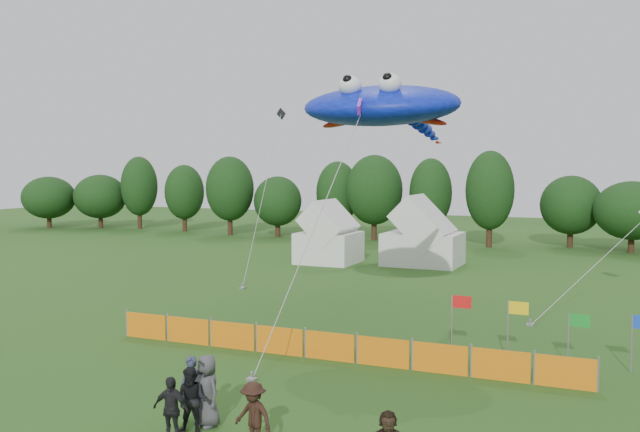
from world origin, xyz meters
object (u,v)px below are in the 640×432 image
at_px(spectator_a, 191,390).
at_px(tent_right, 423,238).
at_px(spectator_b, 192,401).
at_px(stingray_kite, 386,107).
at_px(spectator_e, 207,391).
at_px(spectator_d, 171,409).
at_px(spectator_c, 253,416).
at_px(barrier_fence, 329,346).
at_px(tent_left, 329,238).

bearing_deg(spectator_a, tent_right, 86.03).
distance_m(spectator_b, stingray_kite, 15.78).
bearing_deg(stingray_kite, spectator_e, -93.40).
relative_size(spectator_e, stingray_kite, 0.11).
height_order(spectator_a, spectator_d, spectator_a).
bearing_deg(tent_right, spectator_b, -85.05).
distance_m(tent_right, stingray_kite, 21.10).
bearing_deg(stingray_kite, spectator_d, -94.13).
bearing_deg(stingray_kite, spectator_b, -93.51).
bearing_deg(stingray_kite, spectator_c, -85.13).
distance_m(tent_right, barrier_fence, 25.07).
xyz_separation_m(tent_left, barrier_fence, (9.82, -23.23, -1.30)).
distance_m(spectator_a, spectator_c, 2.61).
bearing_deg(spectator_c, spectator_e, 167.01).
xyz_separation_m(spectator_b, stingray_kite, (0.82, 13.28, 8.49)).
bearing_deg(spectator_e, tent_right, 120.43).
xyz_separation_m(tent_left, spectator_e, (9.32, -30.44, -0.83)).
bearing_deg(barrier_fence, tent_left, 112.93).
xyz_separation_m(tent_left, spectator_c, (11.23, -31.37, -0.95)).
distance_m(spectator_c, spectator_e, 2.12).
height_order(spectator_d, spectator_e, spectator_e).
height_order(spectator_a, stingray_kite, stingray_kite).
xyz_separation_m(tent_right, spectator_e, (2.89, -32.02, -0.89)).
distance_m(spectator_a, spectator_b, 0.81).
bearing_deg(spectator_c, spectator_b, -175.36).
distance_m(tent_right, spectator_e, 32.16).
relative_size(spectator_a, spectator_b, 1.04).
xyz_separation_m(tent_right, spectator_d, (2.64, -33.31, -1.02)).
bearing_deg(tent_left, spectator_b, -73.41).
distance_m(barrier_fence, stingray_kite, 10.39).
relative_size(barrier_fence, spectator_e, 9.28).
relative_size(spectator_d, spectator_e, 0.87).
relative_size(tent_left, spectator_e, 2.09).
distance_m(tent_left, spectator_d, 33.02).
bearing_deg(spectator_b, spectator_a, 112.01).
bearing_deg(stingray_kite, tent_left, 119.50).
height_order(spectator_c, spectator_d, spectator_c).
xyz_separation_m(barrier_fence, spectator_d, (-0.76, -8.51, 0.34)).
height_order(tent_left, stingray_kite, stingray_kite).
bearing_deg(spectator_b, barrier_fence, 73.71).
bearing_deg(spectator_d, tent_left, 100.90).
distance_m(barrier_fence, spectator_d, 8.55).
bearing_deg(tent_left, spectator_a, -73.86).
height_order(barrier_fence, spectator_a, spectator_a).
height_order(spectator_d, stingray_kite, stingray_kite).
bearing_deg(barrier_fence, stingray_kite, 87.37).
bearing_deg(tent_left, tent_right, 13.75).
height_order(spectator_a, spectator_c, spectator_a).
bearing_deg(tent_right, spectator_c, -81.71).
xyz_separation_m(spectator_c, spectator_d, (-2.16, -0.36, -0.01)).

